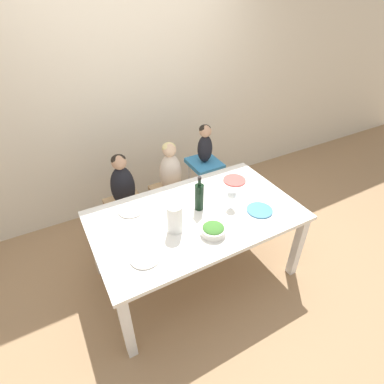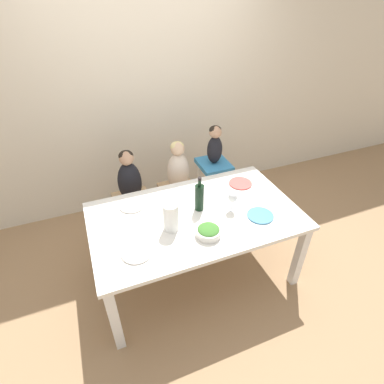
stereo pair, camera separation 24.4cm
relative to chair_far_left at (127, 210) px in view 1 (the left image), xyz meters
name	(u,v)px [view 1 (the left image)]	position (x,y,z in m)	size (l,w,h in m)	color
ground_plane	(196,271)	(0.40, -0.74, -0.39)	(14.00, 14.00, 0.00)	#9E7A56
wall_back	(131,93)	(0.40, 0.66, 0.96)	(10.00, 0.06, 2.70)	beige
dining_table	(196,222)	(0.40, -0.74, 0.25)	(1.73, 1.01, 0.72)	white
chair_far_left	(127,210)	(0.00, 0.00, 0.00)	(0.37, 0.42, 0.46)	silver
chair_far_center	(172,196)	(0.51, 0.00, 0.00)	(0.37, 0.42, 0.46)	silver
chair_right_highchair	(204,174)	(0.92, 0.00, 0.16)	(0.32, 0.36, 0.71)	silver
person_child_left	(122,182)	(0.00, 0.00, 0.34)	(0.23, 0.20, 0.56)	black
person_child_center	(170,169)	(0.51, 0.00, 0.34)	(0.23, 0.20, 0.56)	beige
person_baby_right	(205,143)	(0.92, 0.00, 0.54)	(0.16, 0.14, 0.42)	black
wine_bottle	(199,196)	(0.46, -0.68, 0.46)	(0.08, 0.08, 0.32)	black
paper_towel_roll	(175,218)	(0.16, -0.83, 0.45)	(0.12, 0.12, 0.24)	white
wine_glass_near	(232,195)	(0.71, -0.80, 0.46)	(0.08, 0.08, 0.18)	white
salad_bowl_large	(213,230)	(0.39, -1.00, 0.37)	(0.20, 0.20, 0.08)	silver
dinner_plate_front_left	(145,258)	(-0.16, -0.99, 0.34)	(0.22, 0.22, 0.01)	silver
dinner_plate_back_left	(131,210)	(-0.07, -0.43, 0.34)	(0.22, 0.22, 0.01)	silver
dinner_plate_back_right	(234,180)	(0.97, -0.48, 0.34)	(0.22, 0.22, 0.01)	#D14C47
dinner_plate_front_right	(260,210)	(0.89, -0.96, 0.34)	(0.22, 0.22, 0.01)	teal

